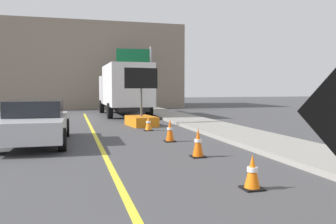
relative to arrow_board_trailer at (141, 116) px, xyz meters
The scene contains 10 objects.
lane_center_stripe 9.86m from the arrow_board_trailer, 103.57° to the right, with size 0.14×36.00×0.01m, color yellow.
arrow_board_trailer is the anchor object (origin of this frame).
box_truck 6.44m from the arrow_board_trailer, 88.87° to the left, with size 2.70×7.57×3.17m.
pickup_car 5.98m from the arrow_board_trailer, 135.57° to the right, with size 2.08×4.61×1.38m.
highway_guide_sign 11.62m from the arrow_board_trailer, 78.91° to the left, with size 2.78×0.32×5.00m.
far_building_block 18.40m from the arrow_board_trailer, 100.18° to the left, with size 19.32×9.40×7.26m, color gray.
traffic_cone_near_sign 10.51m from the arrow_board_trailer, 90.49° to the right, with size 0.36×0.36×0.62m.
traffic_cone_mid_lane 7.59m from the arrow_board_trailer, 90.12° to the right, with size 0.36×0.36×0.76m.
traffic_cone_far_lane 4.93m from the arrow_board_trailer, 90.14° to the right, with size 0.36×0.36×0.77m.
traffic_cone_curbside 1.86m from the arrow_board_trailer, 92.09° to the right, with size 0.36×0.36×0.63m.
Camera 1 is at (-0.82, -0.32, 1.79)m, focal length 37.12 mm.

